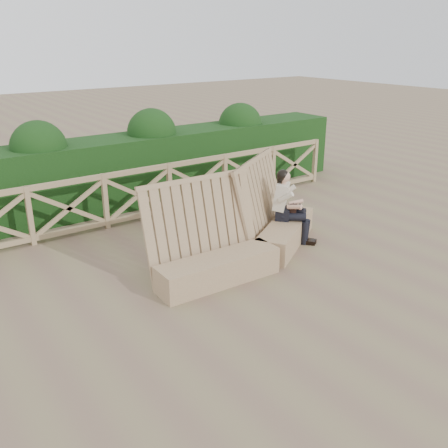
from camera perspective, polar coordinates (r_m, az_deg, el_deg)
ground at (r=7.65m, az=2.48°, el=-7.00°), size 60.00×60.00×0.00m
bench at (r=8.31m, az=3.06°, el=-1.71°), size 3.80×1.71×1.56m
woman at (r=9.06m, az=7.28°, el=2.30°), size 0.71×0.82×1.35m
guardrail at (r=10.20m, az=-9.75°, el=3.31°), size 10.10×0.09×1.10m
hedge at (r=11.20m, az=-12.58°, el=5.72°), size 12.00×1.20×1.50m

